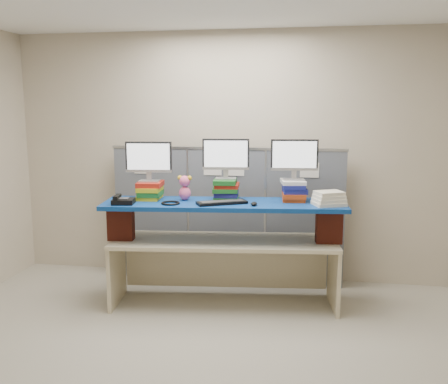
% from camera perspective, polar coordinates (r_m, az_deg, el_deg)
% --- Properties ---
extents(room, '(5.00, 4.00, 2.80)m').
position_cam_1_polar(room, '(3.74, -4.15, 0.98)').
color(room, beige).
rests_on(room, ground).
extents(cubicle_partition, '(2.60, 0.06, 1.53)m').
position_cam_1_polar(cubicle_partition, '(5.57, 0.28, -2.65)').
color(cubicle_partition, '#50545E').
rests_on(cubicle_partition, ground).
extents(desk, '(2.27, 0.89, 0.67)m').
position_cam_1_polar(desk, '(4.97, 0.00, -6.98)').
color(desk, beige).
rests_on(desk, ground).
extents(brick_pier_left, '(0.26, 0.16, 0.34)m').
position_cam_1_polar(brick_pier_left, '(5.00, -11.71, -3.49)').
color(brick_pier_left, maroon).
rests_on(brick_pier_left, desk).
extents(brick_pier_right, '(0.26, 0.16, 0.34)m').
position_cam_1_polar(brick_pier_right, '(4.89, 11.91, -3.79)').
color(brick_pier_right, maroon).
rests_on(brick_pier_right, desk).
extents(blue_board, '(2.39, 0.85, 0.04)m').
position_cam_1_polar(blue_board, '(4.85, 0.00, -1.41)').
color(blue_board, navy).
rests_on(blue_board, brick_pier_left).
extents(book_stack_left, '(0.27, 0.32, 0.18)m').
position_cam_1_polar(book_stack_left, '(5.04, -8.46, 0.19)').
color(book_stack_left, gold).
rests_on(book_stack_left, blue_board).
extents(book_stack_center, '(0.28, 0.31, 0.21)m').
position_cam_1_polar(book_stack_center, '(4.95, 0.23, 0.28)').
color(book_stack_center, '#195F20').
rests_on(book_stack_center, blue_board).
extents(book_stack_right, '(0.29, 0.33, 0.20)m').
position_cam_1_polar(book_stack_right, '(4.96, 7.98, 0.20)').
color(book_stack_right, '#BB3D11').
rests_on(book_stack_right, blue_board).
extents(monitor_left, '(0.46, 0.15, 0.40)m').
position_cam_1_polar(monitor_left, '(5.00, -8.60, 3.74)').
color(monitor_left, '#A9A9AE').
rests_on(monitor_left, book_stack_left).
extents(monitor_center, '(0.46, 0.15, 0.40)m').
position_cam_1_polar(monitor_center, '(4.90, 0.21, 4.10)').
color(monitor_center, '#A9A9AE').
rests_on(monitor_center, book_stack_center).
extents(monitor_right, '(0.46, 0.15, 0.40)m').
position_cam_1_polar(monitor_right, '(4.91, 8.04, 3.97)').
color(monitor_right, '#A9A9AE').
rests_on(monitor_right, book_stack_right).
extents(keyboard, '(0.50, 0.36, 0.03)m').
position_cam_1_polar(keyboard, '(4.75, -0.25, -1.21)').
color(keyboard, black).
rests_on(keyboard, blue_board).
extents(mouse, '(0.07, 0.11, 0.03)m').
position_cam_1_polar(mouse, '(4.69, 3.45, -1.35)').
color(mouse, black).
rests_on(mouse, blue_board).
extents(desk_phone, '(0.22, 0.21, 0.09)m').
position_cam_1_polar(desk_phone, '(4.85, -11.51, -0.98)').
color(desk_phone, black).
rests_on(desk_phone, blue_board).
extents(headset, '(0.24, 0.24, 0.02)m').
position_cam_1_polar(headset, '(4.78, -6.13, -1.26)').
color(headset, black).
rests_on(headset, blue_board).
extents(plush_toy, '(0.14, 0.11, 0.25)m').
position_cam_1_polar(plush_toy, '(4.95, -4.51, 0.51)').
color(plush_toy, '#FB5F91').
rests_on(plush_toy, blue_board).
extents(binder_stack, '(0.34, 0.31, 0.13)m').
position_cam_1_polar(binder_stack, '(4.78, 11.91, -0.76)').
color(binder_stack, white).
rests_on(binder_stack, blue_board).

